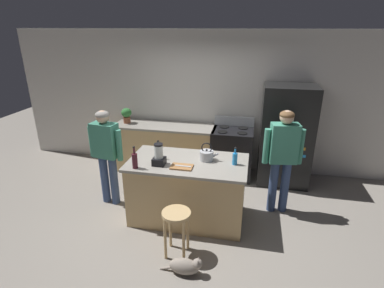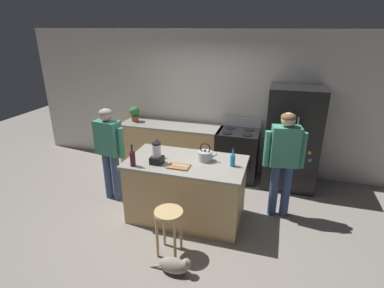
{
  "view_description": "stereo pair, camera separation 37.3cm",
  "coord_description": "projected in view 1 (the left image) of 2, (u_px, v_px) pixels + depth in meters",
  "views": [
    {
      "loc": [
        0.86,
        -3.85,
        2.75
      ],
      "look_at": [
        0.0,
        0.3,
        1.09
      ],
      "focal_mm": 28.33,
      "sensor_mm": 36.0,
      "label": 1
    },
    {
      "loc": [
        1.22,
        -3.76,
        2.75
      ],
      "look_at": [
        0.0,
        0.3,
        1.09
      ],
      "focal_mm": 28.33,
      "sensor_mm": 36.0,
      "label": 2
    }
  ],
  "objects": [
    {
      "name": "back_wall",
      "position": [
        209.0,
        102.0,
        5.96
      ],
      "size": [
        8.0,
        0.1,
        2.7
      ],
      "primitive_type": "cube",
      "color": "silver",
      "rests_on": "ground_plane"
    },
    {
      "name": "bottle_wine",
      "position": [
        135.0,
        160.0,
        4.09
      ],
      "size": [
        0.08,
        0.08,
        0.32
      ],
      "color": "#471923",
      "rests_on": "kitchen_island"
    },
    {
      "name": "person_by_island_left",
      "position": [
        106.0,
        149.0,
        4.73
      ],
      "size": [
        0.6,
        0.28,
        1.57
      ],
      "color": "#384C7A",
      "rests_on": "ground_plane"
    },
    {
      "name": "person_by_sink_right",
      "position": [
        283.0,
        153.0,
        4.49
      ],
      "size": [
        0.6,
        0.28,
        1.64
      ],
      "color": "#384C7A",
      "rests_on": "ground_plane"
    },
    {
      "name": "refrigerator",
      "position": [
        286.0,
        136.0,
        5.44
      ],
      "size": [
        0.9,
        0.73,
        1.81
      ],
      "color": "black",
      "rests_on": "ground_plane"
    },
    {
      "name": "cat",
      "position": [
        185.0,
        266.0,
        3.57
      ],
      "size": [
        0.52,
        0.18,
        0.26
      ],
      "color": "gray",
      "rests_on": "ground_plane"
    },
    {
      "name": "bottle_soda",
      "position": [
        235.0,
        158.0,
        4.2
      ],
      "size": [
        0.07,
        0.07,
        0.26
      ],
      "color": "#268CD8",
      "rests_on": "kitchen_island"
    },
    {
      "name": "stove_range",
      "position": [
        232.0,
        153.0,
        5.79
      ],
      "size": [
        0.76,
        0.65,
        1.12
      ],
      "color": "black",
      "rests_on": "ground_plane"
    },
    {
      "name": "blender_appliance",
      "position": [
        159.0,
        156.0,
        4.18
      ],
      "size": [
        0.17,
        0.17,
        0.31
      ],
      "color": "black",
      "rests_on": "kitchen_island"
    },
    {
      "name": "back_counter_run",
      "position": [
        166.0,
        148.0,
        6.07
      ],
      "size": [
        2.0,
        0.64,
        0.94
      ],
      "color": "tan",
      "rests_on": "ground_plane"
    },
    {
      "name": "cutting_board",
      "position": [
        182.0,
        167.0,
        4.14
      ],
      "size": [
        0.3,
        0.2,
        0.02
      ],
      "primitive_type": "cube",
      "color": "#9E6B3D",
      "rests_on": "kitchen_island"
    },
    {
      "name": "chef_knife",
      "position": [
        183.0,
        166.0,
        4.13
      ],
      "size": [
        0.22,
        0.04,
        0.01
      ],
      "primitive_type": "cube",
      "rotation": [
        0.0,
        0.0,
        -0.03
      ],
      "color": "#B7BABF",
      "rests_on": "cutting_board"
    },
    {
      "name": "bottle_olive_oil",
      "position": [
        158.0,
        152.0,
        4.4
      ],
      "size": [
        0.07,
        0.07,
        0.28
      ],
      "color": "#2D6638",
      "rests_on": "kitchen_island"
    },
    {
      "name": "kitchen_island",
      "position": [
        188.0,
        190.0,
        4.51
      ],
      "size": [
        1.71,
        0.93,
        0.94
      ],
      "color": "tan",
      "rests_on": "ground_plane"
    },
    {
      "name": "bar_stool",
      "position": [
        176.0,
        221.0,
        3.75
      ],
      "size": [
        0.36,
        0.36,
        0.63
      ],
      "color": "tan",
      "rests_on": "ground_plane"
    },
    {
      "name": "potted_plant",
      "position": [
        127.0,
        114.0,
        5.99
      ],
      "size": [
        0.2,
        0.2,
        0.3
      ],
      "color": "brown",
      "rests_on": "back_counter_run"
    },
    {
      "name": "tea_kettle",
      "position": [
        207.0,
        155.0,
        4.35
      ],
      "size": [
        0.28,
        0.2,
        0.27
      ],
      "color": "#B7BABF",
      "rests_on": "kitchen_island"
    },
    {
      "name": "ground_plane",
      "position": [
        188.0,
        216.0,
        4.68
      ],
      "size": [
        14.0,
        14.0,
        0.0
      ],
      "primitive_type": "plane",
      "color": "gray"
    }
  ]
}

